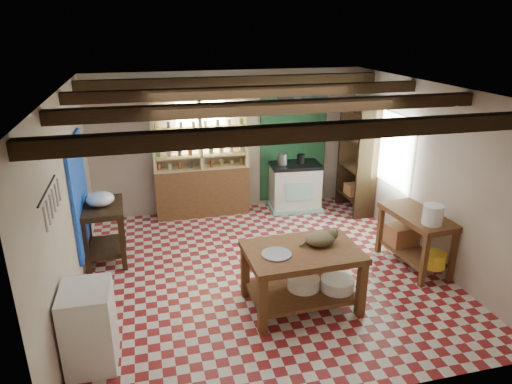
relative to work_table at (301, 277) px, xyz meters
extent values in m
cube|color=maroon|center=(-0.25, 0.92, -0.40)|extent=(5.00, 5.00, 0.02)
cube|color=#414246|center=(-0.25, 0.92, 2.21)|extent=(5.00, 5.00, 0.02)
cube|color=#C3B09D|center=(-0.25, 3.42, 0.91)|extent=(5.00, 0.04, 2.60)
cube|color=#C3B09D|center=(-0.25, -1.58, 0.91)|extent=(5.00, 0.04, 2.60)
cube|color=#C3B09D|center=(-2.75, 0.92, 0.91)|extent=(0.04, 5.00, 2.60)
cube|color=#C3B09D|center=(2.25, 0.92, 0.91)|extent=(0.04, 5.00, 2.60)
cube|color=#342212|center=(-0.25, 0.92, 2.09)|extent=(5.00, 3.80, 0.15)
cube|color=blue|center=(-2.72, 1.82, 0.71)|extent=(0.04, 1.40, 1.60)
cube|color=#1C4727|center=(1.00, 3.39, 0.86)|extent=(1.30, 0.04, 2.30)
cube|color=#B0C6AF|center=(-0.75, 3.40, 1.31)|extent=(0.90, 0.02, 0.80)
cube|color=#B0C6AF|center=(2.23, 1.92, 1.01)|extent=(0.02, 1.30, 1.20)
cube|color=black|center=(-2.69, -0.28, 1.39)|extent=(0.06, 0.90, 0.28)
cube|color=black|center=(1.00, 2.97, 1.79)|extent=(0.86, 0.12, 0.36)
cube|color=#D2B979|center=(-0.80, 3.23, 0.71)|extent=(1.70, 0.34, 2.20)
cube|color=#342212|center=(2.03, 2.72, 0.61)|extent=(0.40, 0.86, 2.00)
cube|color=brown|center=(0.00, 0.00, 0.00)|extent=(1.42, 0.97, 0.79)
cube|color=beige|center=(0.94, 3.07, 0.06)|extent=(0.97, 0.69, 0.90)
cube|color=#342212|center=(-2.45, 1.82, 0.05)|extent=(0.64, 0.91, 0.89)
cube|color=white|center=(-2.47, -0.47, 0.05)|extent=(0.51, 0.60, 0.89)
cube|color=brown|center=(1.93, 0.55, 0.02)|extent=(0.67, 1.21, 0.83)
ellipsoid|color=olive|center=(0.25, 0.06, 0.48)|extent=(0.43, 0.36, 0.17)
cylinder|color=#A3A3AA|center=(-0.35, -0.06, 0.40)|extent=(0.37, 0.37, 0.02)
cylinder|color=white|center=(0.05, 0.05, -0.11)|extent=(0.43, 0.43, 0.14)
cylinder|color=white|center=(0.45, -0.09, -0.11)|extent=(0.43, 0.43, 0.15)
cylinder|color=#A3A3AA|center=(0.69, 3.09, 0.61)|extent=(0.19, 0.19, 0.21)
cylinder|color=black|center=(1.04, 3.07, 0.60)|extent=(0.15, 0.15, 0.18)
ellipsoid|color=white|center=(-2.45, 1.82, 0.60)|extent=(0.41, 0.41, 0.20)
cylinder|color=white|center=(1.91, 0.19, 0.57)|extent=(0.29, 0.29, 0.27)
cube|color=#AF7246|center=(1.90, 0.85, -0.02)|extent=(0.45, 0.38, 0.30)
cylinder|color=gold|center=(1.97, 0.10, -0.06)|extent=(0.32, 0.32, 0.22)
camera|label=1|loc=(-1.75, -4.67, 2.99)|focal=32.00mm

